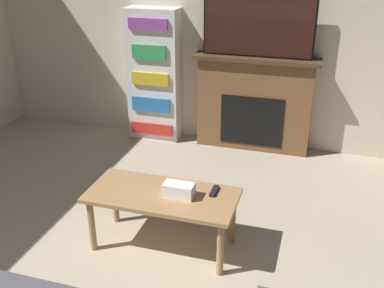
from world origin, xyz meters
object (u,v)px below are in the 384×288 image
(fireplace, at_px, (254,103))
(tv, at_px, (258,26))
(coffee_table, at_px, (162,201))
(bookshelf, at_px, (154,76))

(fireplace, height_order, tv, tv)
(tv, relative_size, coffee_table, 1.04)
(tv, bearing_deg, bookshelf, -179.85)
(fireplace, xyz_separation_m, tv, (0.00, -0.02, 0.83))
(tv, relative_size, bookshelf, 0.77)
(tv, distance_m, coffee_table, 2.22)
(bookshelf, bearing_deg, tv, 0.15)
(coffee_table, relative_size, bookshelf, 0.74)
(fireplace, distance_m, coffee_table, 2.03)
(fireplace, relative_size, bookshelf, 0.89)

